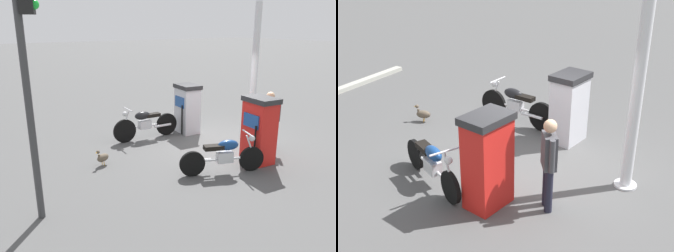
% 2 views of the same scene
% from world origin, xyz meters
% --- Properties ---
extents(ground_plane, '(120.00, 120.00, 0.00)m').
position_xyz_m(ground_plane, '(0.00, 0.00, 0.00)').
color(ground_plane, '#4C4C4C').
extents(fuel_pump_near, '(0.69, 0.85, 1.51)m').
position_xyz_m(fuel_pump_near, '(0.06, -1.44, 0.77)').
color(fuel_pump_near, silver).
rests_on(fuel_pump_near, ground).
extents(fuel_pump_far, '(0.67, 0.85, 1.62)m').
position_xyz_m(fuel_pump_far, '(0.06, 1.44, 0.82)').
color(fuel_pump_far, red).
rests_on(fuel_pump_far, ground).
extents(motorcycle_near_pump, '(2.06, 0.56, 0.98)m').
position_xyz_m(motorcycle_near_pump, '(1.47, -1.59, 0.47)').
color(motorcycle_near_pump, black).
rests_on(motorcycle_near_pump, ground).
extents(motorcycle_far_pump, '(1.88, 0.91, 0.93)m').
position_xyz_m(motorcycle_far_pump, '(1.22, 1.51, 0.44)').
color(motorcycle_far_pump, black).
rests_on(motorcycle_far_pump, ground).
extents(attendant_person, '(0.43, 0.50, 1.58)m').
position_xyz_m(attendant_person, '(-0.80, 1.00, 0.90)').
color(attendant_person, '#1E1E2D').
rests_on(attendant_person, ground).
extents(wandering_duck, '(0.41, 0.29, 0.42)m').
position_xyz_m(wandering_duck, '(3.33, -0.43, 0.20)').
color(wandering_duck, brown).
rests_on(wandering_duck, ground).
extents(canopy_support_pole, '(0.40, 0.40, 3.90)m').
position_xyz_m(canopy_support_pole, '(-1.64, -0.37, 1.87)').
color(canopy_support_pole, silver).
rests_on(canopy_support_pole, ground).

